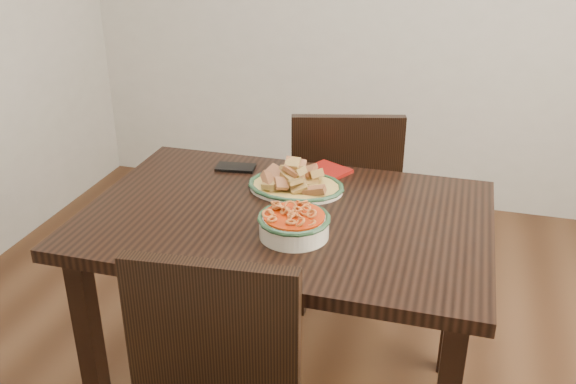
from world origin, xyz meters
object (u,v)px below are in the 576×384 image
(fish_plate, at_px, (296,177))
(smartphone, at_px, (236,167))
(dining_table, at_px, (286,240))
(noodle_bowl, at_px, (294,222))
(chair_far, at_px, (343,199))

(fish_plate, height_order, smartphone, fish_plate)
(smartphone, bearing_deg, dining_table, -53.57)
(noodle_bowl, height_order, smartphone, noodle_bowl)
(chair_far, bearing_deg, smartphone, 34.51)
(dining_table, relative_size, smartphone, 9.03)
(chair_far, height_order, noodle_bowl, chair_far)
(fish_plate, height_order, noodle_bowl, fish_plate)
(chair_far, bearing_deg, dining_table, 70.30)
(chair_far, bearing_deg, fish_plate, 66.95)
(dining_table, xyz_separation_m, noodle_bowl, (0.06, -0.13, 0.14))
(dining_table, bearing_deg, chair_far, 85.11)
(noodle_bowl, bearing_deg, smartphone, 128.41)
(noodle_bowl, relative_size, smartphone, 1.54)
(dining_table, xyz_separation_m, smartphone, (-0.26, 0.28, 0.10))
(fish_plate, xyz_separation_m, smartphone, (-0.25, 0.11, -0.04))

